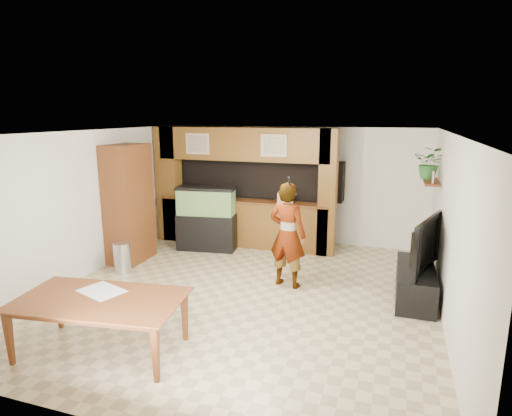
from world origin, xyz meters
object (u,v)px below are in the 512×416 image
(pantry_cabinet, at_px, (129,204))
(television, at_px, (419,242))
(person, at_px, (288,235))
(aquarium, at_px, (206,219))
(dining_table, at_px, (100,327))

(pantry_cabinet, xyz_separation_m, television, (5.35, -0.18, -0.23))
(pantry_cabinet, bearing_deg, television, -1.88)
(person, bearing_deg, aquarium, -21.13)
(aquarium, bearing_deg, person, -40.97)
(aquarium, relative_size, person, 0.77)
(aquarium, height_order, person, person)
(aquarium, xyz_separation_m, dining_table, (0.50, -4.18, -0.32))
(television, bearing_deg, aquarium, 90.88)
(person, bearing_deg, television, -164.58)
(aquarium, distance_m, dining_table, 4.23)
(pantry_cabinet, distance_m, dining_table, 3.60)
(aquarium, bearing_deg, pantry_cabinet, -144.50)
(person, bearing_deg, pantry_cabinet, 6.74)
(dining_table, bearing_deg, television, 30.71)
(television, distance_m, dining_table, 4.74)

